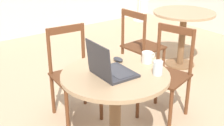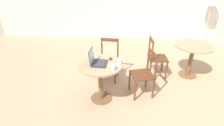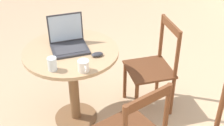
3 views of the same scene
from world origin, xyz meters
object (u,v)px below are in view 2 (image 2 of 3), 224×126
object	(u,v)px
chair_near_back	(109,60)
mouse	(111,59)
laptop	(97,61)
floor_lamp	(213,2)
cafe_table_mid	(192,52)
drinking_glass	(113,67)
chair_mid_left	(156,58)
chair_near_right	(144,74)
cafe_table_near	(101,72)
mug	(120,62)

from	to	relation	value
chair_near_back	mouse	bearing A→B (deg)	-80.94
chair_near_back	laptop	bearing A→B (deg)	-99.33
mouse	floor_lamp	bearing A→B (deg)	45.69
cafe_table_mid	drinking_glass	size ratio (longest dim) A/B	7.68
cafe_table_mid	chair_mid_left	xyz separation A→B (m)	(-0.80, -0.05, -0.14)
chair_mid_left	floor_lamp	bearing A→B (deg)	48.41
floor_lamp	mouse	distance (m)	4.19
chair_near_back	laptop	world-z (taller)	laptop
floor_lamp	mouse	size ratio (longest dim) A/B	15.75
chair_near_right	laptop	distance (m)	0.96
chair_near_right	chair_mid_left	bearing A→B (deg)	66.40
chair_near_back	mouse	size ratio (longest dim) A/B	9.06
chair_near_right	laptop	world-z (taller)	laptop
cafe_table_near	mug	distance (m)	0.40
chair_near_back	cafe_table_mid	bearing A→B (deg)	7.63
laptop	mouse	distance (m)	0.29
cafe_table_near	drinking_glass	xyz separation A→B (m)	(0.24, -0.20, 0.23)
floor_lamp	chair_near_back	bearing A→B (deg)	-141.50
mug	drinking_glass	distance (m)	0.24
cafe_table_mid	chair_mid_left	size ratio (longest dim) A/B	0.90
floor_lamp	drinking_glass	distance (m)	4.41
cafe_table_near	laptop	world-z (taller)	laptop
chair_near_right	mug	bearing A→B (deg)	-156.00
chair_near_right	chair_mid_left	size ratio (longest dim) A/B	1.00
chair_near_back	mouse	xyz separation A→B (m)	(0.09, -0.59, 0.33)
laptop	mug	size ratio (longest dim) A/B	2.49
chair_near_back	mug	xyz separation A→B (m)	(0.27, -0.75, 0.36)
cafe_table_mid	floor_lamp	distance (m)	2.53
mug	drinking_glass	bearing A→B (deg)	-114.13
cafe_table_near	drinking_glass	bearing A→B (deg)	-39.65
laptop	mug	distance (m)	0.39
chair_mid_left	floor_lamp	xyz separation A→B (m)	(1.93, 2.18, 0.91)
chair_mid_left	cafe_table_near	bearing A→B (deg)	-139.36
mug	cafe_table_near	bearing A→B (deg)	-177.11
laptop	chair_near_right	bearing A→B (deg)	14.83
cafe_table_mid	chair_near_right	xyz separation A→B (m)	(-1.12, -0.79, -0.14)
cafe_table_mid	mug	xyz separation A→B (m)	(-1.59, -1.00, 0.22)
cafe_table_mid	mouse	xyz separation A→B (m)	(-1.76, -0.84, 0.19)
chair_near_back	mouse	distance (m)	0.68
chair_mid_left	drinking_glass	world-z (taller)	chair_mid_left
laptop	mouse	xyz separation A→B (m)	(0.22, 0.18, -0.04)
mouse	cafe_table_near	bearing A→B (deg)	-132.69
cafe_table_mid	laptop	bearing A→B (deg)	-152.74
chair_near_back	laptop	distance (m)	0.86
cafe_table_near	laptop	xyz separation A→B (m)	(-0.05, -0.00, 0.23)
mug	cafe_table_mid	bearing A→B (deg)	32.21
cafe_table_near	laptop	distance (m)	0.23
chair_near_right	cafe_table_near	bearing A→B (deg)	-164.40
chair_near_right	chair_near_back	bearing A→B (deg)	143.35
chair_near_back	drinking_glass	xyz separation A→B (m)	(0.17, -0.97, 0.36)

